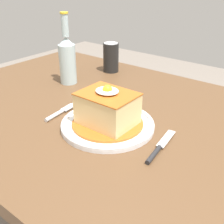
# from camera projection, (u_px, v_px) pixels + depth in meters

# --- Properties ---
(dining_table) EXTENTS (1.39, 0.87, 0.75)m
(dining_table) POSITION_uv_depth(u_px,v_px,m) (118.00, 143.00, 0.92)
(dining_table) COLOR brown
(dining_table) RESTS_ON ground_plane
(main_plate) EXTENTS (0.26, 0.26, 0.02)m
(main_plate) POSITION_uv_depth(u_px,v_px,m) (108.00, 124.00, 0.80)
(main_plate) COLOR white
(main_plate) RESTS_ON dining_table
(sandwich_meal) EXTENTS (0.20, 0.20, 0.12)m
(sandwich_meal) POSITION_uv_depth(u_px,v_px,m) (108.00, 110.00, 0.78)
(sandwich_meal) COLOR #B75B1E
(sandwich_meal) RESTS_ON main_plate
(fork) EXTENTS (0.03, 0.14, 0.01)m
(fork) POSITION_uv_depth(u_px,v_px,m) (59.00, 113.00, 0.87)
(fork) COLOR silver
(fork) RESTS_ON dining_table
(knife) EXTENTS (0.04, 0.17, 0.01)m
(knife) POSITION_uv_depth(u_px,v_px,m) (157.00, 150.00, 0.70)
(knife) COLOR #262628
(knife) RESTS_ON dining_table
(soda_can) EXTENTS (0.07, 0.07, 0.12)m
(soda_can) POSITION_uv_depth(u_px,v_px,m) (111.00, 57.00, 1.21)
(soda_can) COLOR black
(soda_can) RESTS_ON dining_table
(beer_bottle_clear) EXTENTS (0.06, 0.06, 0.27)m
(beer_bottle_clear) POSITION_uv_depth(u_px,v_px,m) (67.00, 58.00, 1.07)
(beer_bottle_clear) COLOR #ADC6CC
(beer_bottle_clear) RESTS_ON dining_table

